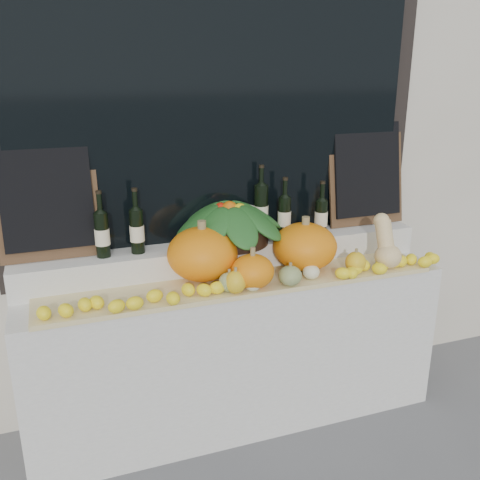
% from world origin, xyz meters
% --- Properties ---
extents(storefront_facade, '(7.00, 0.94, 4.50)m').
position_xyz_m(storefront_facade, '(0.00, 2.25, 2.25)').
color(storefront_facade, beige).
rests_on(storefront_facade, ground).
extents(display_sill, '(2.30, 0.55, 0.88)m').
position_xyz_m(display_sill, '(0.00, 1.52, 0.44)').
color(display_sill, silver).
rests_on(display_sill, ground).
extents(rear_tier, '(2.30, 0.25, 0.16)m').
position_xyz_m(rear_tier, '(0.00, 1.68, 0.96)').
color(rear_tier, silver).
rests_on(rear_tier, display_sill).
extents(straw_bedding, '(2.10, 0.32, 0.02)m').
position_xyz_m(straw_bedding, '(0.00, 1.40, 0.89)').
color(straw_bedding, tan).
rests_on(straw_bedding, display_sill).
extents(pumpkin_left, '(0.41, 0.41, 0.28)m').
position_xyz_m(pumpkin_left, '(-0.19, 1.51, 1.05)').
color(pumpkin_left, orange).
rests_on(pumpkin_left, straw_bedding).
extents(pumpkin_right, '(0.42, 0.42, 0.26)m').
position_xyz_m(pumpkin_right, '(0.39, 1.47, 1.03)').
color(pumpkin_right, orange).
rests_on(pumpkin_right, straw_bedding).
extents(pumpkin_center, '(0.29, 0.29, 0.17)m').
position_xyz_m(pumpkin_center, '(0.02, 1.32, 0.99)').
color(pumpkin_center, orange).
rests_on(pumpkin_center, straw_bedding).
extents(butternut_squash, '(0.15, 0.21, 0.29)m').
position_xyz_m(butternut_squash, '(0.83, 1.35, 1.03)').
color(butternut_squash, '#EBC98A').
rests_on(butternut_squash, straw_bedding).
extents(decorative_gourds, '(0.84, 0.16, 0.14)m').
position_xyz_m(decorative_gourds, '(0.19, 1.30, 0.96)').
color(decorative_gourds, '#37621D').
rests_on(decorative_gourds, straw_bedding).
extents(lemon_heap, '(2.20, 0.16, 0.06)m').
position_xyz_m(lemon_heap, '(0.00, 1.29, 0.94)').
color(lemon_heap, yellow).
rests_on(lemon_heap, straw_bedding).
extents(produce_bowl, '(0.66, 0.66, 0.25)m').
position_xyz_m(produce_bowl, '(0.01, 1.66, 1.16)').
color(produce_bowl, black).
rests_on(produce_bowl, rear_tier).
extents(wine_bottle_far_left, '(0.08, 0.08, 0.35)m').
position_xyz_m(wine_bottle_far_left, '(-0.67, 1.66, 1.16)').
color(wine_bottle_far_left, black).
rests_on(wine_bottle_far_left, rear_tier).
extents(wine_bottle_near_left, '(0.08, 0.08, 0.35)m').
position_xyz_m(wine_bottle_near_left, '(-0.50, 1.66, 1.16)').
color(wine_bottle_near_left, black).
rests_on(wine_bottle_near_left, rear_tier).
extents(wine_bottle_tall, '(0.08, 0.08, 0.41)m').
position_xyz_m(wine_bottle_tall, '(0.22, 1.70, 1.19)').
color(wine_bottle_tall, black).
rests_on(wine_bottle_tall, rear_tier).
extents(wine_bottle_near_right, '(0.08, 0.08, 0.34)m').
position_xyz_m(wine_bottle_near_right, '(0.35, 1.67, 1.16)').
color(wine_bottle_near_right, black).
rests_on(wine_bottle_near_right, rear_tier).
extents(wine_bottle_far_right, '(0.08, 0.08, 0.31)m').
position_xyz_m(wine_bottle_far_right, '(0.57, 1.64, 1.14)').
color(wine_bottle_far_right, black).
rests_on(wine_bottle_far_right, rear_tier).
extents(chalkboard_left, '(0.50, 0.14, 0.61)m').
position_xyz_m(chalkboard_left, '(-0.92, 1.74, 1.36)').
color(chalkboard_left, '#4C331E').
rests_on(chalkboard_left, rear_tier).
extents(chalkboard_right, '(0.50, 0.14, 0.61)m').
position_xyz_m(chalkboard_right, '(0.92, 1.74, 1.36)').
color(chalkboard_right, '#4C331E').
rests_on(chalkboard_right, rear_tier).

